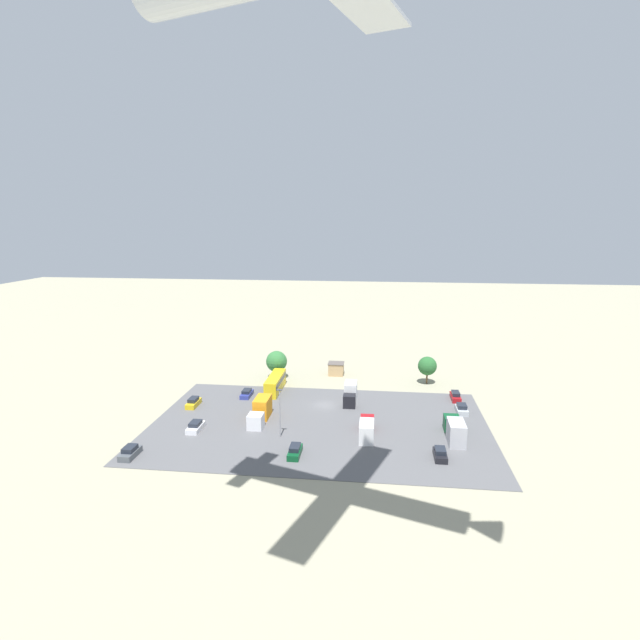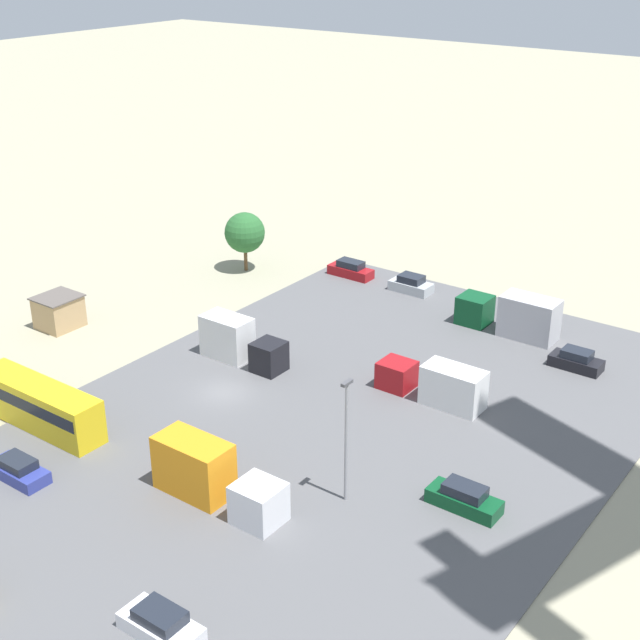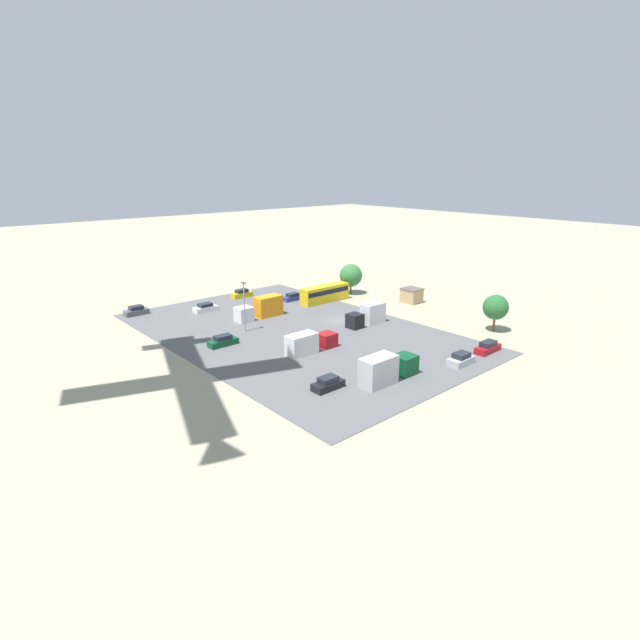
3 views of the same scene
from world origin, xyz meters
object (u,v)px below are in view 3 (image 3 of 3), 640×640
shed_building (412,295)px  parked_car_0 (293,297)px  bus (325,293)px  parked_car_2 (242,294)px  parked_car_3 (488,348)px  parked_truck_2 (368,315)px  parked_truck_1 (261,308)px  parked_truck_0 (386,369)px  parked_car_1 (461,359)px  parked_car_4 (223,341)px  parked_car_6 (205,308)px  parked_car_5 (328,384)px  parked_car_7 (136,311)px  parked_truck_3 (309,343)px

shed_building → parked_car_0: size_ratio=0.84×
bus → parked_car_2: size_ratio=2.45×
parked_car_3 → parked_truck_2: bearing=9.1°
bus → parked_truck_1: 15.55m
parked_car_2 → parked_truck_0: size_ratio=0.50×
parked_car_1 → shed_building: bearing=-39.5°
bus → parked_car_4: 29.67m
parked_car_6 → parked_truck_2: bearing=-146.2°
parked_car_2 → parked_truck_0: (-47.24, 9.36, 0.95)m
parked_car_3 → parked_car_6: parked_car_3 is taller
shed_building → parked_car_4: 40.90m
shed_building → parked_car_5: size_ratio=0.89×
parked_car_3 → parked_car_7: (51.96, 30.52, 0.00)m
parked_truck_2 → parked_truck_3: parked_truck_2 is taller
parked_truck_0 → parked_truck_2: parked_truck_0 is taller
parked_car_4 → parked_truck_3: size_ratio=0.54×
shed_building → parked_truck_2: size_ratio=0.48×
parked_car_0 → parked_truck_1: parked_truck_1 is taller
parked_car_4 → parked_truck_2: size_ratio=0.60×
parked_truck_1 → parked_car_3: bearing=-158.0°
parked_car_7 → parked_truck_3: (-34.99, -11.22, 0.68)m
bus → parked_car_6: size_ratio=2.46×
parked_car_1 → parked_car_2: bearing=2.8°
parked_car_0 → bus: bearing=39.6°
parked_car_1 → parked_truck_2: parked_truck_2 is taller
parked_car_7 → parked_truck_3: bearing=-162.2°
shed_building → parked_truck_3: parked_truck_3 is taller
parked_car_5 → parked_truck_0: (-3.07, -6.89, 0.99)m
parked_car_1 → parked_car_2: size_ratio=0.91×
parked_car_1 → parked_truck_0: bearing=75.9°
parked_car_3 → parked_truck_2: parked_truck_2 is taller
parked_car_4 → parked_car_6: bearing=158.7°
parked_car_3 → parked_truck_2: size_ratio=0.61×
parked_truck_0 → parked_truck_1: bearing=172.6°
parked_truck_3 → shed_building: bearing=103.4°
parked_car_0 → parked_truck_1: bearing=-63.9°
bus → parked_truck_2: 16.44m
parked_car_0 → parked_car_6: (4.29, 17.08, 0.04)m
bus → parked_car_2: bearing=37.4°
parked_car_1 → parked_truck_3: size_ratio=0.49×
parked_car_3 → parked_car_5: parked_car_3 is taller
parked_truck_0 → parked_car_7: bearing=-166.5°
parked_car_3 → parked_car_7: size_ratio=1.11×
parked_truck_1 → parked_truck_2: (-15.23, -11.12, -0.07)m
shed_building → parked_truck_0: (-21.94, 32.35, 0.28)m
parked_car_3 → parked_car_6: (45.69, 20.10, -0.04)m
bus → parked_car_6: bus is taller
parked_car_0 → parked_car_5: (-35.47, 22.60, 0.06)m
parked_car_7 → parked_truck_2: size_ratio=0.55×
parked_car_4 → parked_car_1: bearing=36.3°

